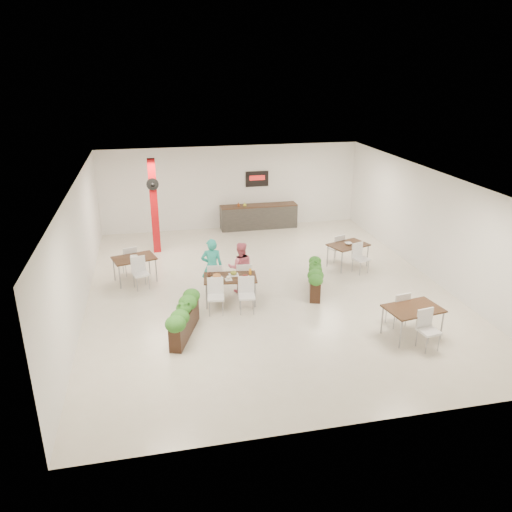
{
  "coord_description": "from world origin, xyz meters",
  "views": [
    {
      "loc": [
        -3.06,
        -12.74,
        6.04
      ],
      "look_at": [
        -0.36,
        -0.17,
        1.1
      ],
      "focal_mm": 35.0,
      "sensor_mm": 36.0,
      "label": 1
    }
  ],
  "objects_px": {
    "diner_man": "(212,267)",
    "planter_right": "(315,275)",
    "planter_left": "(184,316)",
    "side_table_b": "(348,248)",
    "diner_woman": "(240,267)",
    "service_counter": "(259,216)",
    "main_table": "(230,281)",
    "side_table_c": "(413,312)",
    "red_column": "(154,205)",
    "side_table_a": "(134,261)"
  },
  "relations": [
    {
      "from": "service_counter",
      "to": "planter_left",
      "type": "bearing_deg",
      "value": -114.24
    },
    {
      "from": "service_counter",
      "to": "diner_man",
      "type": "distance_m",
      "value": 6.23
    },
    {
      "from": "red_column",
      "to": "side_table_b",
      "type": "height_order",
      "value": "red_column"
    },
    {
      "from": "service_counter",
      "to": "side_table_c",
      "type": "xyz_separation_m",
      "value": [
        1.72,
        -9.0,
        0.14
      ]
    },
    {
      "from": "planter_left",
      "to": "diner_man",
      "type": "bearing_deg",
      "value": 66.19
    },
    {
      "from": "diner_man",
      "to": "side_table_c",
      "type": "bearing_deg",
      "value": 149.02
    },
    {
      "from": "diner_woman",
      "to": "side_table_b",
      "type": "distance_m",
      "value": 3.84
    },
    {
      "from": "diner_woman",
      "to": "diner_man",
      "type": "bearing_deg",
      "value": 6.89
    },
    {
      "from": "main_table",
      "to": "side_table_c",
      "type": "distance_m",
      "value": 4.73
    },
    {
      "from": "service_counter",
      "to": "side_table_c",
      "type": "bearing_deg",
      "value": -79.2
    },
    {
      "from": "main_table",
      "to": "side_table_b",
      "type": "height_order",
      "value": "same"
    },
    {
      "from": "diner_woman",
      "to": "side_table_c",
      "type": "height_order",
      "value": "diner_woman"
    },
    {
      "from": "service_counter",
      "to": "planter_right",
      "type": "distance_m",
      "value": 6.08
    },
    {
      "from": "planter_left",
      "to": "planter_right",
      "type": "xyz_separation_m",
      "value": [
        3.82,
        1.74,
        -0.01
      ]
    },
    {
      "from": "service_counter",
      "to": "side_table_a",
      "type": "distance_m",
      "value": 6.37
    },
    {
      "from": "main_table",
      "to": "side_table_c",
      "type": "xyz_separation_m",
      "value": [
        3.9,
        -2.68,
        -0.0
      ]
    },
    {
      "from": "diner_woman",
      "to": "planter_left",
      "type": "relative_size",
      "value": 0.86
    },
    {
      "from": "service_counter",
      "to": "main_table",
      "type": "height_order",
      "value": "service_counter"
    },
    {
      "from": "diner_woman",
      "to": "side_table_c",
      "type": "relative_size",
      "value": 0.88
    },
    {
      "from": "service_counter",
      "to": "planter_right",
      "type": "relative_size",
      "value": 1.74
    },
    {
      "from": "service_counter",
      "to": "side_table_b",
      "type": "xyz_separation_m",
      "value": [
        1.9,
        -4.54,
        0.14
      ]
    },
    {
      "from": "diner_man",
      "to": "planter_left",
      "type": "relative_size",
      "value": 0.96
    },
    {
      "from": "side_table_c",
      "to": "diner_woman",
      "type": "bearing_deg",
      "value": 127.65
    },
    {
      "from": "main_table",
      "to": "side_table_b",
      "type": "relative_size",
      "value": 1.05
    },
    {
      "from": "service_counter",
      "to": "diner_man",
      "type": "relative_size",
      "value": 1.83
    },
    {
      "from": "diner_woman",
      "to": "side_table_a",
      "type": "bearing_deg",
      "value": -18.08
    },
    {
      "from": "diner_man",
      "to": "planter_right",
      "type": "bearing_deg",
      "value": 178.81
    },
    {
      "from": "diner_man",
      "to": "planter_right",
      "type": "height_order",
      "value": "diner_man"
    },
    {
      "from": "red_column",
      "to": "planter_left",
      "type": "distance_m",
      "value": 6.08
    },
    {
      "from": "main_table",
      "to": "side_table_b",
      "type": "xyz_separation_m",
      "value": [
        4.08,
        1.78,
        -0.01
      ]
    },
    {
      "from": "planter_left",
      "to": "side_table_c",
      "type": "relative_size",
      "value": 1.03
    },
    {
      "from": "planter_left",
      "to": "side_table_a",
      "type": "distance_m",
      "value": 3.71
    },
    {
      "from": "service_counter",
      "to": "main_table",
      "type": "xyz_separation_m",
      "value": [
        -2.18,
        -6.32,
        0.14
      ]
    },
    {
      "from": "diner_man",
      "to": "service_counter",
      "type": "bearing_deg",
      "value": -107.52
    },
    {
      "from": "service_counter",
      "to": "planter_left",
      "type": "relative_size",
      "value": 1.75
    },
    {
      "from": "service_counter",
      "to": "diner_woman",
      "type": "xyz_separation_m",
      "value": [
        -1.77,
        -5.67,
        0.24
      ]
    },
    {
      "from": "diner_woman",
      "to": "side_table_c",
      "type": "xyz_separation_m",
      "value": [
        3.49,
        -3.33,
        -0.1
      ]
    },
    {
      "from": "diner_man",
      "to": "planter_right",
      "type": "xyz_separation_m",
      "value": [
        2.87,
        -0.41,
        -0.33
      ]
    },
    {
      "from": "red_column",
      "to": "side_table_b",
      "type": "distance_m",
      "value": 6.55
    },
    {
      "from": "main_table",
      "to": "side_table_c",
      "type": "bearing_deg",
      "value": -34.52
    },
    {
      "from": "planter_right",
      "to": "side_table_a",
      "type": "bearing_deg",
      "value": 160.5
    },
    {
      "from": "side_table_c",
      "to": "main_table",
      "type": "bearing_deg",
      "value": 136.85
    },
    {
      "from": "red_column",
      "to": "side_table_b",
      "type": "relative_size",
      "value": 1.92
    },
    {
      "from": "service_counter",
      "to": "side_table_c",
      "type": "relative_size",
      "value": 1.8
    },
    {
      "from": "diner_man",
      "to": "diner_woman",
      "type": "distance_m",
      "value": 0.8
    },
    {
      "from": "diner_man",
      "to": "side_table_a",
      "type": "distance_m",
      "value": 2.54
    },
    {
      "from": "diner_man",
      "to": "side_table_c",
      "type": "relative_size",
      "value": 0.98
    },
    {
      "from": "main_table",
      "to": "side_table_a",
      "type": "distance_m",
      "value": 3.23
    },
    {
      "from": "planter_left",
      "to": "side_table_b",
      "type": "relative_size",
      "value": 1.03
    },
    {
      "from": "diner_woman",
      "to": "side_table_c",
      "type": "bearing_deg",
      "value": 143.17
    }
  ]
}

